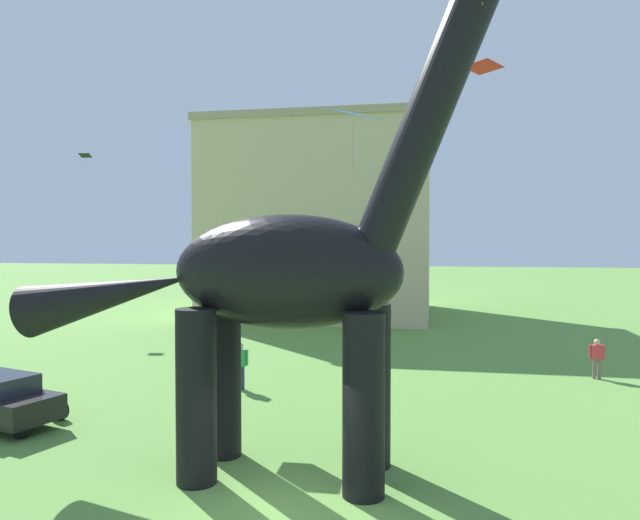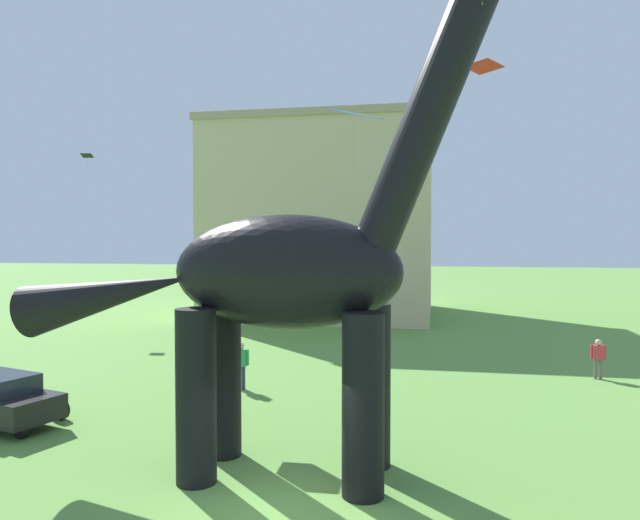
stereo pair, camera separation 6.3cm
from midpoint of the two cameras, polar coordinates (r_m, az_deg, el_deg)
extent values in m
plane|color=#5B8E3D|center=(13.08, -3.89, -23.36)|extent=(240.00, 240.00, 0.00)
cylinder|color=black|center=(14.99, 4.88, -11.89)|extent=(0.93, 0.93, 4.03)
cylinder|color=black|center=(13.28, 4.08, -13.70)|extent=(0.93, 0.93, 4.03)
cylinder|color=black|center=(15.84, -9.41, -11.16)|extent=(0.93, 0.93, 4.03)
cylinder|color=black|center=(14.23, -11.94, -12.67)|extent=(0.93, 0.93, 4.03)
ellipsoid|color=black|center=(14.03, -3.32, -1.14)|extent=(5.51, 2.37, 2.71)
cylinder|color=black|center=(14.07, 11.56, 16.69)|extent=(3.96, 1.02, 7.85)
cone|color=black|center=(15.84, -19.78, -3.15)|extent=(4.84, 1.36, 2.30)
cylinder|color=black|center=(20.69, -23.84, -13.04)|extent=(0.66, 0.39, 0.62)
cylinder|color=black|center=(19.31, -26.93, -14.17)|extent=(0.66, 0.39, 0.62)
cylinder|color=#2D3347|center=(22.89, -8.05, -11.13)|extent=(0.15, 0.15, 0.87)
cylinder|color=#2D3347|center=(22.82, -7.54, -11.17)|extent=(0.15, 0.15, 0.87)
cube|color=green|center=(22.70, -7.80, -9.31)|extent=(0.47, 0.29, 0.62)
sphere|color=tan|center=(22.62, -7.81, -8.20)|extent=(0.27, 0.27, 0.27)
cylinder|color=green|center=(22.78, -8.46, -9.20)|extent=(0.12, 0.12, 0.59)
cylinder|color=green|center=(22.61, -7.14, -9.27)|extent=(0.12, 0.12, 0.59)
cylinder|color=#6B6056|center=(26.73, 24.80, -9.48)|extent=(0.13, 0.13, 0.80)
cylinder|color=#6B6056|center=(26.77, 25.21, -9.46)|extent=(0.13, 0.13, 0.80)
cube|color=#D1333D|center=(26.63, 25.02, -8.03)|extent=(0.43, 0.27, 0.57)
sphere|color=tan|center=(26.56, 25.03, -7.16)|extent=(0.25, 0.25, 0.25)
cylinder|color=#D1333D|center=(26.56, 24.50, -7.98)|extent=(0.11, 0.11, 0.54)
cylinder|color=#D1333D|center=(26.68, 25.54, -7.95)|extent=(0.11, 0.11, 0.54)
cube|color=red|center=(17.63, 15.31, 17.48)|extent=(1.13, 1.14, 0.14)
cube|color=green|center=(18.37, -10.24, -1.16)|extent=(0.78, 0.78, 0.61)
cube|color=yellow|center=(18.40, -10.24, -2.62)|extent=(0.78, 0.78, 0.61)
cube|color=#287AE5|center=(19.46, 3.14, 13.88)|extent=(1.93, 1.99, 0.38)
cylinder|color=pink|center=(19.27, 3.13, 10.84)|extent=(0.01, 0.01, 1.61)
cube|color=black|center=(43.27, -21.68, 9.33)|extent=(0.82, 0.63, 0.23)
cylinder|color=#19B2B7|center=(43.21, -21.67, 8.69)|extent=(0.01, 0.01, 0.75)
cube|color=#CCB78E|center=(45.36, 0.43, 3.45)|extent=(15.70, 13.99, 13.67)
cube|color=tan|center=(46.10, 0.43, 12.29)|extent=(16.02, 14.27, 0.50)
camera|label=1|loc=(0.03, -90.12, 0.00)|focal=33.28mm
camera|label=2|loc=(0.03, 89.88, 0.00)|focal=33.28mm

